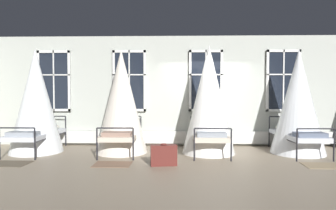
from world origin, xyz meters
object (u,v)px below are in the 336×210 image
Objects in this scene: cot_first at (36,102)px; cot_fourth at (298,103)px; cot_second at (121,103)px; suitcase_dark at (164,155)px; cot_third at (209,101)px.

cot_first is 1.01× the size of cot_fourth.
cot_second reaches higher than suitcase_dark.
cot_fourth is at bearing -88.58° from cot_third.
cot_first is 6.81m from cot_fourth.
cot_first is 4.64× the size of suitcase_dark.
cot_first is 2.25m from cot_second.
cot_third is at bearing -92.10° from cot_second.
cot_fourth is 4.60× the size of suitcase_dark.
cot_first reaches higher than suitcase_dark.
cot_third is 2.08m from suitcase_dark.
cot_first is at bearing 89.48° from cot_second.
cot_third is at bearing -89.60° from cot_first.
cot_second is 0.96× the size of cot_third.
cot_second is at bearing 121.69° from suitcase_dark.
cot_second is 1.00× the size of cot_fourth.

